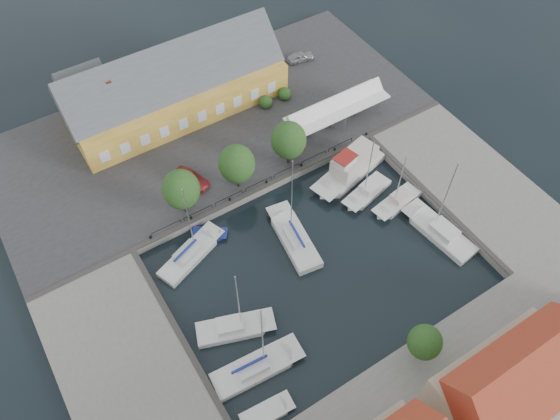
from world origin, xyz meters
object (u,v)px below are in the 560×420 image
at_px(east_boat_a, 367,193).
at_px(launch_sw, 266,413).
at_px(car_red, 191,179).
at_px(car_silver, 300,57).
at_px(warehouse, 170,88).
at_px(east_boat_b, 397,202).
at_px(center_sailboat, 294,239).
at_px(west_boat_d, 255,368).
at_px(west_boat_a, 190,256).
at_px(east_boat_c, 440,233).
at_px(tent_canopy, 337,108).
at_px(west_boat_c, 234,329).
at_px(launch_nw, 209,234).
at_px(trawler, 350,168).

bearing_deg(east_boat_a, launch_sw, -146.70).
height_order(car_red, launch_sw, car_red).
distance_m(car_silver, launch_sw, 50.10).
distance_m(warehouse, east_boat_b, 32.21).
distance_m(car_silver, center_sailboat, 30.97).
distance_m(car_red, east_boat_b, 24.54).
bearing_deg(center_sailboat, west_boat_d, -137.29).
height_order(center_sailboat, west_boat_a, center_sailboat).
xyz_separation_m(car_silver, east_boat_a, (-6.57, -24.37, -1.42)).
bearing_deg(center_sailboat, launch_sw, -130.93).
distance_m(car_silver, east_boat_c, 33.62).
bearing_deg(west_boat_d, car_silver, 51.07).
bearing_deg(west_boat_a, car_red, 61.91).
relative_size(tent_canopy, car_silver, 3.51).
bearing_deg(car_red, west_boat_c, -129.09).
xyz_separation_m(car_red, east_boat_a, (17.26, -11.97, -1.49)).
distance_m(center_sailboat, west_boat_a, 11.64).
bearing_deg(launch_nw, east_boat_a, -14.40).
bearing_deg(east_boat_a, car_red, 145.26).
relative_size(tent_canopy, west_boat_a, 1.22).
relative_size(warehouse, launch_nw, 6.88).
bearing_deg(tent_canopy, west_boat_d, -138.73).
xyz_separation_m(tent_canopy, west_boat_c, (-25.41, -17.84, -3.42)).
xyz_separation_m(east_boat_a, west_boat_c, (-22.12, -6.77, -0.00)).
bearing_deg(trawler, tent_canopy, 67.15).
bearing_deg(west_boat_a, east_boat_a, -8.57).
xyz_separation_m(car_red, east_boat_c, (20.60, -21.04, -1.50)).
height_order(east_boat_a, east_boat_b, east_boat_a).
bearing_deg(east_boat_b, west_boat_a, 165.11).
bearing_deg(launch_nw, car_red, 77.93).
bearing_deg(east_boat_b, warehouse, 118.78).
distance_m(center_sailboat, west_boat_c, 12.43).
xyz_separation_m(east_boat_b, west_boat_a, (-23.96, 6.37, 0.01)).
distance_m(tent_canopy, east_boat_b, 14.60).
distance_m(car_silver, east_boat_b, 27.85).
bearing_deg(launch_nw, west_boat_a, -153.79).
xyz_separation_m(car_red, east_boat_b, (19.33, -15.04, -1.49)).
relative_size(warehouse, west_boat_c, 2.64).
bearing_deg(launch_nw, warehouse, 74.74).
height_order(warehouse, car_red, warehouse).
bearing_deg(west_boat_c, tent_canopy, 35.07).
distance_m(car_silver, west_boat_d, 46.08).
distance_m(east_boat_a, west_boat_d, 25.14).
height_order(car_red, west_boat_a, west_boat_a).
distance_m(east_boat_c, west_boat_d, 25.82).
relative_size(east_boat_c, launch_nw, 2.84).
bearing_deg(trawler, center_sailboat, -157.31).
bearing_deg(car_red, west_boat_d, -126.87).
relative_size(warehouse, launch_sw, 5.51).
relative_size(east_boat_a, launch_sw, 1.92).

